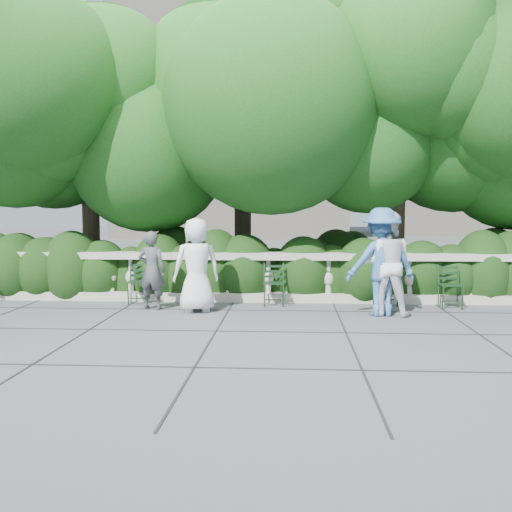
# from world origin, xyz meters

# --- Properties ---
(ground) EXTENTS (90.00, 90.00, 0.00)m
(ground) POSITION_xyz_m (0.00, 0.00, 0.00)
(ground) COLOR #484A4F
(ground) RESTS_ON ground
(balustrade) EXTENTS (12.00, 0.44, 1.00)m
(balustrade) POSITION_xyz_m (0.00, 1.80, 0.49)
(balustrade) COLOR #9E998E
(balustrade) RESTS_ON ground
(shrub_hedge) EXTENTS (15.00, 2.60, 1.70)m
(shrub_hedge) POSITION_xyz_m (0.00, 3.00, 0.00)
(shrub_hedge) COLOR black
(shrub_hedge) RESTS_ON ground
(tree_canopy) EXTENTS (15.04, 6.52, 6.78)m
(tree_canopy) POSITION_xyz_m (0.69, 3.19, 3.96)
(tree_canopy) COLOR #3F3023
(tree_canopy) RESTS_ON ground
(chair_b) EXTENTS (0.49, 0.52, 0.84)m
(chair_b) POSITION_xyz_m (-2.33, 1.20, 0.00)
(chair_b) COLOR black
(chair_b) RESTS_ON ground
(chair_c) EXTENTS (0.46, 0.50, 0.84)m
(chair_c) POSITION_xyz_m (0.33, 1.17, 0.00)
(chair_c) COLOR black
(chair_c) RESTS_ON ground
(chair_e) EXTENTS (0.56, 0.59, 0.84)m
(chair_e) POSITION_xyz_m (2.53, 1.28, 0.00)
(chair_e) COLOR black
(chair_e) RESTS_ON ground
(chair_f) EXTENTS (0.44, 0.48, 0.84)m
(chair_f) POSITION_xyz_m (3.67, 1.10, 0.00)
(chair_f) COLOR black
(chair_f) RESTS_ON ground
(person_businessman) EXTENTS (0.98, 0.79, 1.73)m
(person_businessman) POSITION_xyz_m (-1.07, 0.62, 0.86)
(person_businessman) COLOR white
(person_businessman) RESTS_ON ground
(person_woman_grey) EXTENTS (0.60, 0.45, 1.48)m
(person_woman_grey) POSITION_xyz_m (-1.94, 0.83, 0.74)
(person_woman_grey) COLOR #3D3E42
(person_woman_grey) RESTS_ON ground
(person_casual_man) EXTENTS (1.01, 0.85, 1.84)m
(person_casual_man) POSITION_xyz_m (2.34, 0.50, 0.92)
(person_casual_man) COLOR silver
(person_casual_man) RESTS_ON ground
(person_older_blue) EXTENTS (1.34, 0.93, 1.91)m
(person_older_blue) POSITION_xyz_m (2.24, 0.47, 0.95)
(person_older_blue) COLOR #35669F
(person_older_blue) RESTS_ON ground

